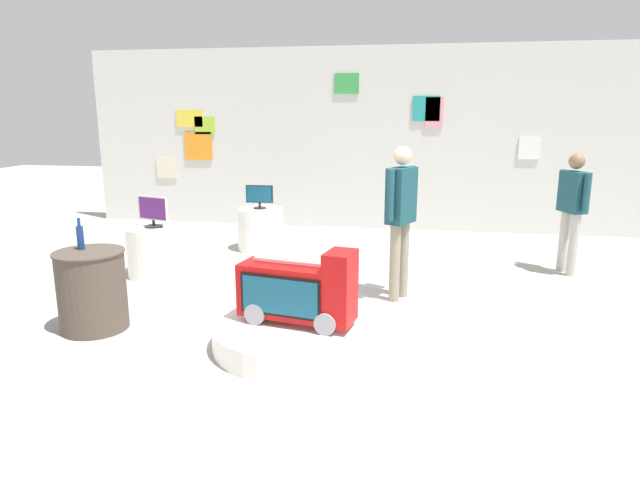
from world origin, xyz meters
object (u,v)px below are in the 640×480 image
Objects in this scene: bottle_on_side_table at (80,237)px; novelty_firetruck_tv at (299,293)px; shopper_browsing_near_truck at (572,205)px; tv_on_left_rear at (259,196)px; side_table_round at (92,290)px; display_pedestal_left_rear at (260,229)px; display_pedestal_center_rear at (156,251)px; tv_on_center_rear at (153,211)px; main_display_pedestal at (297,334)px; shopper_browsing_rear at (401,211)px.

novelty_firetruck_tv is at bearing -3.41° from bottle_on_side_table.
tv_on_left_rear is at bearing 172.66° from shopper_browsing_near_truck.
display_pedestal_left_rear is at bearing 78.04° from side_table_round.
tv_on_center_rear is (0.00, -0.00, 0.53)m from display_pedestal_center_rear.
main_display_pedestal is at bearing -3.16° from bottle_on_side_table.
shopper_browsing_near_truck reaches higher than side_table_round.
display_pedestal_center_rear is 0.46× the size of shopper_browsing_near_truck.
bottle_on_side_table is 0.18× the size of shopper_browsing_rear.
novelty_firetruck_tv is 2.37× the size of tv_on_center_rear.
main_display_pedestal is 1.95× the size of side_table_round.
shopper_browsing_rear is at bearing 26.20° from side_table_round.
novelty_firetruck_tv is 0.63× the size of shopper_browsing_rear.
display_pedestal_center_rear is at bearing 94.16° from bottle_on_side_table.
side_table_round is (-2.09, 0.07, -0.11)m from novelty_firetruck_tv.
novelty_firetruck_tv is at bearing -119.20° from shopper_browsing_rear.
shopper_browsing_rear is at bearing 60.06° from main_display_pedestal.
tv_on_center_rear is (-0.96, -1.58, 0.01)m from tv_on_left_rear.
tv_on_center_rear is 0.29× the size of shopper_browsing_near_truck.
tv_on_left_rear is 0.53× the size of side_table_round.
tv_on_center_rear is at bearing -169.18° from shopper_browsing_near_truck.
side_table_round is at bearing -82.47° from display_pedestal_center_rear.
novelty_firetruck_tv is 3.74m from display_pedestal_left_rear.
shopper_browsing_rear reaches higher than shopper_browsing_near_truck.
tv_on_left_rear is 2.96m from shopper_browsing_rear.
display_pedestal_center_rear is 1.84m from side_table_round.
shopper_browsing_rear reaches higher than display_pedestal_center_rear.
tv_on_left_rear is at bearing 111.23° from main_display_pedestal.
tv_on_center_rear is 3.20m from shopper_browsing_rear.
shopper_browsing_near_truck is 0.91× the size of shopper_browsing_rear.
tv_on_left_rear reaches higher than novelty_firetruck_tv.
shopper_browsing_near_truck reaches higher than tv_on_left_rear.
tv_on_center_rear is at bearing 97.50° from side_table_round.
shopper_browsing_rear is (3.17, -0.39, 0.70)m from display_pedestal_center_rear.
shopper_browsing_near_truck is 2.58m from shopper_browsing_rear.
tv_on_left_rear is 0.90× the size of tv_on_center_rear.
tv_on_left_rear is 1.34× the size of bottle_on_side_table.
novelty_firetruck_tv is 3.02m from tv_on_center_rear.
bottle_on_side_table reaches higher than side_table_round.
side_table_round reaches higher than display_pedestal_left_rear.
display_pedestal_left_rear is at bearing 58.75° from tv_on_center_rear.
main_display_pedestal is 0.97× the size of shopper_browsing_near_truck.
main_display_pedestal is at bearing -39.21° from display_pedestal_center_rear.
bottle_on_side_table reaches higher than display_pedestal_center_rear.
tv_on_center_rear is at bearing -121.31° from tv_on_left_rear.
display_pedestal_center_rear is (-2.33, 1.89, -0.19)m from novelty_firetruck_tv.
tv_on_center_rear is 0.27× the size of shopper_browsing_rear.
tv_on_center_rear is 0.59× the size of side_table_round.
display_pedestal_left_rear is 3.49m from side_table_round.
shopper_browsing_rear is at bearing -41.65° from tv_on_left_rear.
display_pedestal_left_rear is (-1.36, 3.48, -0.19)m from novelty_firetruck_tv.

